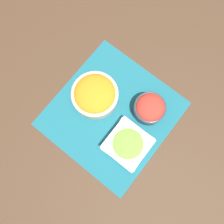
% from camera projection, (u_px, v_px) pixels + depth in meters
% --- Properties ---
extents(ground_plane, '(3.00, 3.00, 0.00)m').
position_uv_depth(ground_plane, '(112.00, 114.00, 0.91)').
color(ground_plane, '#422D1E').
extents(placemat, '(0.49, 0.47, 0.00)m').
position_uv_depth(placemat, '(112.00, 114.00, 0.91)').
color(placemat, '#195B6B').
rests_on(placemat, ground_plane).
extents(carrot_bowl, '(0.19, 0.19, 0.09)m').
position_uv_depth(carrot_bowl, '(95.00, 95.00, 0.87)').
color(carrot_bowl, beige).
rests_on(carrot_bowl, placemat).
extents(tomato_bowl, '(0.13, 0.13, 0.09)m').
position_uv_depth(tomato_bowl, '(150.00, 108.00, 0.86)').
color(tomato_bowl, '#333842').
rests_on(tomato_bowl, placemat).
extents(lettuce_bowl, '(0.16, 0.16, 0.05)m').
position_uv_depth(lettuce_bowl, '(128.00, 144.00, 0.86)').
color(lettuce_bowl, white).
rests_on(lettuce_bowl, placemat).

